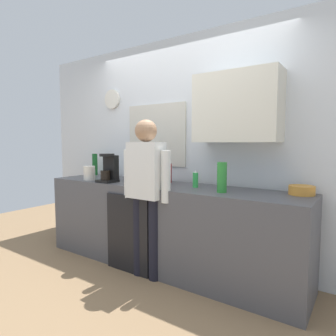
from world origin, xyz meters
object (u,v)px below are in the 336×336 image
coffee_maker (109,169)px  bottle_clear_soda (222,177)px  bottle_dark_sauce (166,176)px  person_at_sink (146,185)px  storage_canister (89,173)px  dish_soap (195,180)px  bottle_green_wine (95,164)px  cup_white_mug (107,174)px  mixing_bowl (302,190)px  bottle_red_vinegar (169,173)px  potted_plant (135,170)px

coffee_maker → bottle_clear_soda: bearing=3.4°
bottle_dark_sauce → person_at_sink: bearing=-86.4°
bottle_clear_soda → storage_canister: bearing=-176.9°
dish_soap → person_at_sink: bearing=-138.2°
person_at_sink → bottle_dark_sauce: bearing=107.4°
bottle_green_wine → cup_white_mug: size_ratio=3.16×
bottle_green_wine → bottle_clear_soda: bottle_green_wine is taller
cup_white_mug → mixing_bowl: cup_white_mug is taller
bottle_clear_soda → dish_soap: size_ratio=1.56×
bottle_red_vinegar → mixing_bowl: size_ratio=1.00×
bottle_green_wine → storage_canister: (0.37, -0.42, -0.06)m
bottle_green_wine → bottle_dark_sauce: bottle_green_wine is taller
bottle_red_vinegar → potted_plant: bearing=-169.0°
bottle_clear_soda → bottle_green_wine: bearing=171.0°
coffee_maker → dish_soap: size_ratio=1.83×
dish_soap → bottle_green_wine: bearing=173.4°
person_at_sink → bottle_red_vinegar: bearing=109.7°
bottle_red_vinegar → person_at_sink: (0.05, -0.47, -0.08)m
bottle_dark_sauce → storage_canister: size_ratio=1.06×
bottle_red_vinegar → potted_plant: size_ratio=0.96×
potted_plant → dish_soap: size_ratio=1.28×
bottle_clear_soda → dish_soap: bottle_clear_soda is taller
cup_white_mug → storage_canister: storage_canister is taller
cup_white_mug → person_at_sink: person_at_sink is taller
person_at_sink → potted_plant: bearing=155.3°
bottle_clear_soda → mixing_bowl: size_ratio=1.27×
person_at_sink → coffee_maker: bearing=-177.0°
bottle_clear_soda → bottle_red_vinegar: (-0.77, 0.27, -0.03)m
bottle_clear_soda → bottle_dark_sauce: bearing=167.4°
coffee_maker → bottle_dark_sauce: size_ratio=1.83×
coffee_maker → mixing_bowl: coffee_maker is taller
cup_white_mug → dish_soap: size_ratio=0.53×
bottle_clear_soda → potted_plant: size_ratio=1.22×
dish_soap → storage_canister: 1.37m
cup_white_mug → coffee_maker: bearing=-40.6°
potted_plant → person_at_sink: person_at_sink is taller
cup_white_mug → storage_canister: size_ratio=0.56×
bottle_dark_sauce → person_at_sink: (0.02, -0.37, -0.06)m
potted_plant → dish_soap: 0.86m
bottle_dark_sauce → dish_soap: same height
coffee_maker → cup_white_mug: 0.50m
potted_plant → storage_canister: bearing=-151.2°
potted_plant → person_at_sink: size_ratio=0.14×
storage_canister → bottle_green_wine: bearing=131.6°
bottle_green_wine → potted_plant: bottle_green_wine is taller
coffee_maker → person_at_sink: size_ratio=0.21×
mixing_bowl → storage_canister: 2.36m
bottle_green_wine → potted_plant: size_ratio=1.30×
coffee_maker → person_at_sink: person_at_sink is taller
bottle_dark_sauce → mixing_bowl: bottle_dark_sauce is taller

